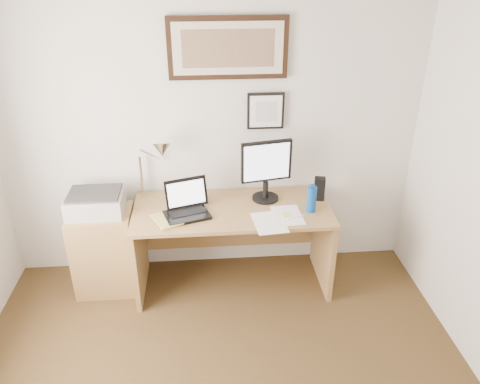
{
  "coord_description": "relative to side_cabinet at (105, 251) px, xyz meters",
  "views": [
    {
      "loc": [
        -0.06,
        -1.66,
        2.61
      ],
      "look_at": [
        0.2,
        1.43,
        1.0
      ],
      "focal_mm": 35.0,
      "sensor_mm": 36.0,
      "label": 1
    }
  ],
  "objects": [
    {
      "name": "desk",
      "position": [
        1.07,
        0.04,
        0.15
      ],
      "size": [
        1.6,
        0.7,
        0.75
      ],
      "color": "olive",
      "rests_on": "floor"
    },
    {
      "name": "side_cabinet",
      "position": [
        0.0,
        0.0,
        0.0
      ],
      "size": [
        0.5,
        0.4,
        0.73
      ],
      "primitive_type": "cube",
      "color": "olive",
      "rests_on": "floor"
    },
    {
      "name": "book",
      "position": [
        0.47,
        -0.24,
        0.39
      ],
      "size": [
        0.28,
        0.31,
        0.02
      ],
      "primitive_type": "imported",
      "rotation": [
        0.0,
        0.0,
        0.46
      ],
      "color": "tan",
      "rests_on": "desk"
    },
    {
      "name": "marker_pen",
      "position": [
        1.55,
        -0.25,
        0.39
      ],
      "size": [
        0.14,
        0.06,
        0.02
      ],
      "primitive_type": "cylinder",
      "rotation": [
        0.0,
        1.57,
        0.35
      ],
      "color": "white",
      "rests_on": "desk"
    },
    {
      "name": "bottle_cap",
      "position": [
        1.69,
        -0.14,
        0.61
      ],
      "size": [
        0.04,
        0.04,
        0.02
      ],
      "primitive_type": "cylinder",
      "color": "#0B4093",
      "rests_on": "water_bottle"
    },
    {
      "name": "laptop",
      "position": [
        0.71,
        -0.1,
        0.44
      ],
      "size": [
        0.4,
        0.39,
        0.26
      ],
      "color": "black",
      "rests_on": "desk"
    },
    {
      "name": "desk_lamp",
      "position": [
        0.51,
        0.13,
        0.82
      ],
      "size": [
        0.29,
        0.27,
        0.53
      ],
      "color": "silver",
      "rests_on": "desk"
    },
    {
      "name": "lcd_monitor",
      "position": [
        1.36,
        0.08,
        0.68
      ],
      "size": [
        0.42,
        0.22,
        0.52
      ],
      "color": "black",
      "rests_on": "desk"
    },
    {
      "name": "printer",
      "position": [
        -0.02,
        0.02,
        0.45
      ],
      "size": [
        0.44,
        0.34,
        0.18
      ],
      "color": "#A5A5A8",
      "rests_on": "side_cabinet"
    },
    {
      "name": "sticky_pad",
      "position": [
        1.48,
        -0.2,
        0.39
      ],
      "size": [
        0.09,
        0.09,
        0.01
      ],
      "primitive_type": "cube",
      "rotation": [
        0.0,
        0.0,
        0.35
      ],
      "color": "#E5E06C",
      "rests_on": "desk"
    },
    {
      "name": "picture_small",
      "position": [
        1.37,
        0.29,
        1.09
      ],
      "size": [
        0.3,
        0.03,
        0.3
      ],
      "color": "black",
      "rests_on": "wall_back"
    },
    {
      "name": "picture_large",
      "position": [
        1.07,
        0.29,
        1.59
      ],
      "size": [
        0.92,
        0.04,
        0.47
      ],
      "color": "black",
      "rests_on": "wall_back"
    },
    {
      "name": "paper_sheet_a",
      "position": [
        1.34,
        -0.29,
        0.39
      ],
      "size": [
        0.27,
        0.36,
        0.0
      ],
      "primitive_type": "cube",
      "rotation": [
        0.0,
        0.0,
        0.1
      ],
      "color": "white",
      "rests_on": "desk"
    },
    {
      "name": "speaker",
      "position": [
        1.8,
        0.05,
        0.48
      ],
      "size": [
        0.1,
        0.09,
        0.2
      ],
      "primitive_type": "cube",
      "rotation": [
        0.0,
        0.0,
        -0.2
      ],
      "color": "black",
      "rests_on": "desk"
    },
    {
      "name": "water_bottle",
      "position": [
        1.69,
        -0.14,
        0.49
      ],
      "size": [
        0.07,
        0.07,
        0.21
      ],
      "primitive_type": "cylinder",
      "color": "#0B4093",
      "rests_on": "desk"
    },
    {
      "name": "wall_back",
      "position": [
        0.92,
        0.32,
        0.89
      ],
      "size": [
        3.5,
        0.02,
        2.5
      ],
      "primitive_type": "cube",
      "color": "silver",
      "rests_on": "ground"
    },
    {
      "name": "paper_sheet_b",
      "position": [
        1.5,
        -0.2,
        0.39
      ],
      "size": [
        0.24,
        0.33,
        0.0
      ],
      "primitive_type": "cube",
      "rotation": [
        0.0,
        0.0,
        0.05
      ],
      "color": "white",
      "rests_on": "desk"
    }
  ]
}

